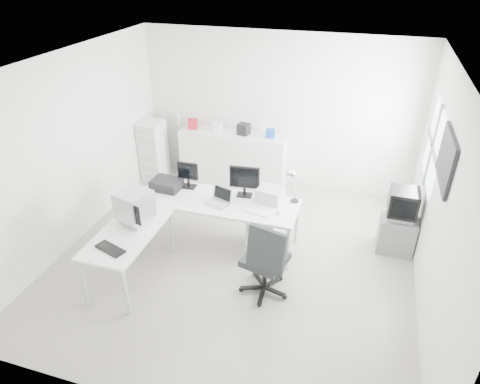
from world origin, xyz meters
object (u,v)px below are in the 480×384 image
(main_desk, at_px, (217,221))
(filing_cabinet, at_px, (153,150))
(inkjet_printer, at_px, (167,184))
(lcd_monitor_large, at_px, (245,182))
(side_desk, at_px, (131,254))
(office_chair, at_px, (265,256))
(sideboard, at_px, (233,158))
(drawer_pedestal, at_px, (263,231))
(crt_monitor, at_px, (134,206))
(laser_printer, at_px, (270,195))
(lcd_monitor_small, at_px, (188,175))
(tv_cabinet, at_px, (396,234))
(crt_tv, at_px, (403,205))
(laptop, at_px, (218,198))

(main_desk, distance_m, filing_cabinet, 2.53)
(inkjet_printer, height_order, lcd_monitor_large, lcd_monitor_large)
(side_desk, height_order, office_chair, office_chair)
(lcd_monitor_large, height_order, sideboard, lcd_monitor_large)
(drawer_pedestal, bearing_deg, sideboard, 119.41)
(crt_monitor, bearing_deg, lcd_monitor_large, 60.54)
(filing_cabinet, bearing_deg, laser_printer, -28.50)
(lcd_monitor_small, relative_size, laser_printer, 1.14)
(lcd_monitor_small, bearing_deg, office_chair, -37.56)
(lcd_monitor_small, bearing_deg, laser_printer, -2.81)
(crt_monitor, bearing_deg, sideboard, 98.39)
(filing_cabinet, bearing_deg, drawer_pedestal, -31.75)
(laser_printer, height_order, tv_cabinet, laser_printer)
(inkjet_printer, relative_size, lcd_monitor_small, 1.08)
(main_desk, xyz_separation_m, side_desk, (-0.85, -1.10, 0.00))
(tv_cabinet, xyz_separation_m, crt_tv, (0.00, 0.00, 0.51))
(side_desk, bearing_deg, tv_cabinet, 26.11)
(main_desk, bearing_deg, side_desk, -127.69)
(crt_tv, xyz_separation_m, filing_cabinet, (-4.50, 1.06, -0.21))
(filing_cabinet, bearing_deg, crt_tv, -13.30)
(drawer_pedestal, bearing_deg, side_desk, -143.43)
(drawer_pedestal, bearing_deg, filing_cabinet, 148.25)
(office_chair, distance_m, filing_cabinet, 3.79)
(side_desk, bearing_deg, lcd_monitor_small, 77.47)
(main_desk, xyz_separation_m, inkjet_printer, (-0.85, 0.10, 0.45))
(lcd_monitor_small, height_order, laptop, lcd_monitor_small)
(drawer_pedestal, height_order, laser_printer, laser_printer)
(crt_monitor, bearing_deg, laser_printer, 51.80)
(main_desk, relative_size, filing_cabinet, 2.07)
(main_desk, relative_size, sideboard, 1.19)
(laptop, xyz_separation_m, crt_tv, (2.55, 0.69, -0.06))
(main_desk, height_order, filing_cabinet, filing_cabinet)
(laptop, height_order, crt_monitor, crt_monitor)
(main_desk, relative_size, crt_monitor, 4.87)
(inkjet_printer, height_order, filing_cabinet, filing_cabinet)
(side_desk, xyz_separation_m, lcd_monitor_large, (1.20, 1.35, 0.61))
(main_desk, bearing_deg, crt_monitor, -135.00)
(crt_monitor, bearing_deg, crt_tv, 40.70)
(crt_tv, bearing_deg, drawer_pedestal, -164.08)
(side_desk, distance_m, lcd_monitor_large, 1.91)
(drawer_pedestal, distance_m, office_chair, 0.97)
(inkjet_printer, distance_m, laser_printer, 1.60)
(office_chair, bearing_deg, tv_cabinet, 55.74)
(main_desk, height_order, laser_printer, laser_printer)
(inkjet_printer, relative_size, laser_printer, 1.23)
(inkjet_printer, distance_m, tv_cabinet, 3.53)
(laptop, bearing_deg, crt_monitor, -121.14)
(laptop, distance_m, crt_monitor, 1.18)
(main_desk, distance_m, side_desk, 1.39)
(drawer_pedestal, height_order, filing_cabinet, filing_cabinet)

